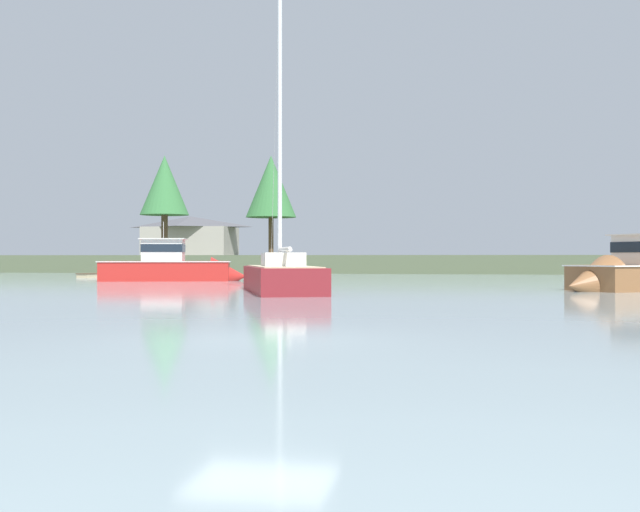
% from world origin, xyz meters
% --- Properties ---
extents(ground_plane, '(472.93, 472.93, 0.00)m').
position_xyz_m(ground_plane, '(0.00, 0.00, 0.00)').
color(ground_plane, gray).
extents(far_shore_bank, '(212.82, 56.77, 1.63)m').
position_xyz_m(far_shore_bank, '(0.00, 83.76, 0.82)').
color(far_shore_bank, '#4C563D').
rests_on(far_shore_bank, ground).
extents(sailboat_maroon, '(5.42, 9.50, 14.96)m').
position_xyz_m(sailboat_maroon, '(-3.88, 18.98, 0.30)').
color(sailboat_maroon, maroon).
rests_on(sailboat_maroon, ground).
extents(cruiser_red, '(9.17, 4.69, 4.52)m').
position_xyz_m(cruiser_red, '(-13.50, 33.15, 0.55)').
color(cruiser_red, '#B2231E').
rests_on(cruiser_red, ground).
extents(cruiser_wood, '(8.86, 7.52, 4.60)m').
position_xyz_m(cruiser_wood, '(11.15, 23.30, 0.54)').
color(cruiser_wood, brown).
rests_on(cruiser_wood, ground).
extents(dinghy_sand, '(1.71, 2.72, 0.44)m').
position_xyz_m(dinghy_sand, '(-22.14, 39.76, 0.11)').
color(dinghy_sand, tan).
rests_on(dinghy_sand, ground).
extents(shore_tree_center_left, '(4.72, 4.72, 9.66)m').
position_xyz_m(shore_tree_center_left, '(-24.80, 60.64, 8.34)').
color(shore_tree_center_left, brown).
rests_on(shore_tree_center_left, far_shore_bank).
extents(shore_tree_right, '(6.16, 6.16, 12.21)m').
position_xyz_m(shore_tree_right, '(-19.35, 82.18, 10.03)').
color(shore_tree_right, brown).
rests_on(shore_tree_right, far_shore_bank).
extents(cottage_hillside, '(12.04, 7.58, 5.15)m').
position_xyz_m(cottage_hillside, '(-31.39, 87.36, 4.29)').
color(cottage_hillside, '#9E998E').
rests_on(cottage_hillside, far_shore_bank).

